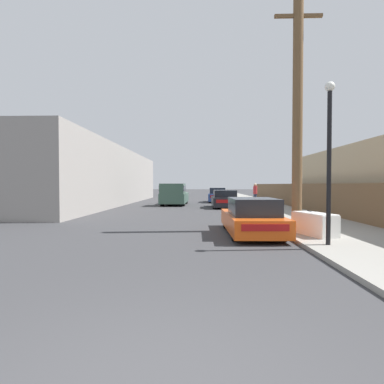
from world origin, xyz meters
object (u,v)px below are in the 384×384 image
(car_parked_far, at_px, (218,195))
(street_lamp, at_px, (329,150))
(utility_pole, at_px, (298,109))
(pedestrian, at_px, (255,193))
(parked_sports_car_red, at_px, (252,218))
(discarded_fridge, at_px, (314,224))
(pickup_truck, at_px, (174,194))
(car_parked_mid, at_px, (225,199))

(car_parked_far, xyz_separation_m, street_lamp, (1.82, -21.69, 2.04))
(utility_pole, distance_m, pedestrian, 14.76)
(pedestrian, bearing_deg, parked_sports_car_red, -100.70)
(street_lamp, height_order, pedestrian, street_lamp)
(discarded_fridge, height_order, utility_pole, utility_pole)
(parked_sports_car_red, height_order, utility_pole, utility_pole)
(pickup_truck, bearing_deg, parked_sports_car_red, 106.84)
(pickup_truck, distance_m, pedestrian, 6.97)
(parked_sports_car_red, xyz_separation_m, utility_pole, (1.88, 0.93, 4.06))
(street_lamp, distance_m, pedestrian, 17.70)
(utility_pole, relative_size, street_lamp, 2.01)
(discarded_fridge, height_order, parked_sports_car_red, parked_sports_car_red)
(discarded_fridge, relative_size, parked_sports_car_red, 0.39)
(parked_sports_car_red, relative_size, street_lamp, 1.00)
(discarded_fridge, bearing_deg, parked_sports_car_red, 140.56)
(parked_sports_car_red, xyz_separation_m, car_parked_mid, (0.01, 12.23, 0.04))
(discarded_fridge, height_order, street_lamp, street_lamp)
(car_parked_far, height_order, pickup_truck, pickup_truck)
(car_parked_mid, xyz_separation_m, pedestrian, (2.86, 2.97, 0.40))
(car_parked_mid, distance_m, car_parked_far, 7.07)
(pedestrian, bearing_deg, car_parked_far, 126.21)
(car_parked_mid, height_order, pedestrian, pedestrian)
(discarded_fridge, xyz_separation_m, car_parked_mid, (-1.91, 13.00, 0.15))
(car_parked_mid, distance_m, utility_pole, 12.14)
(parked_sports_car_red, height_order, pickup_truck, pickup_truck)
(car_parked_mid, xyz_separation_m, street_lamp, (1.68, -14.62, 2.08))
(discarded_fridge, xyz_separation_m, street_lamp, (-0.22, -1.61, 2.23))
(car_parked_far, bearing_deg, discarded_fridge, -80.76)
(street_lamp, relative_size, pedestrian, 2.53)
(utility_pole, xyz_separation_m, pedestrian, (0.99, 14.27, -3.63))
(discarded_fridge, relative_size, street_lamp, 0.39)
(pickup_truck, relative_size, pedestrian, 3.01)
(pickup_truck, bearing_deg, pedestrian, -175.59)
(car_parked_mid, distance_m, pickup_truck, 4.86)
(parked_sports_car_red, relative_size, utility_pole, 0.50)
(parked_sports_car_red, xyz_separation_m, pickup_truck, (-4.09, 14.84, 0.33))
(car_parked_far, height_order, street_lamp, street_lamp)
(pickup_truck, bearing_deg, utility_pole, 114.66)
(discarded_fridge, distance_m, utility_pole, 4.50)
(car_parked_mid, bearing_deg, parked_sports_car_red, -89.90)
(car_parked_mid, xyz_separation_m, pickup_truck, (-4.09, 2.61, 0.29))
(car_parked_far, relative_size, pedestrian, 2.49)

